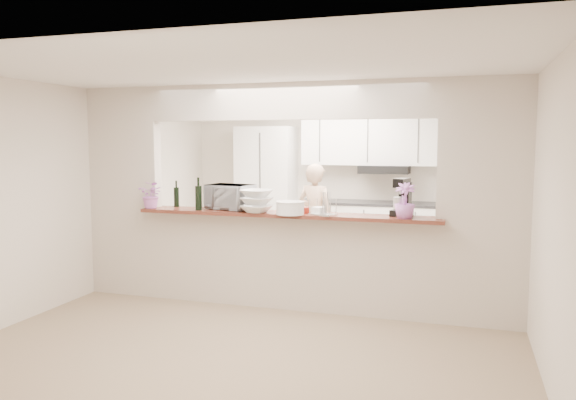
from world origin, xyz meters
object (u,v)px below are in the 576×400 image
at_px(refrigerator, 476,212).
at_px(toaster_oven, 230,197).
at_px(stand_mixer, 402,199).
at_px(person, 315,218).

bearing_deg(refrigerator, toaster_oven, -136.61).
relative_size(toaster_oven, stand_mixer, 1.30).
relative_size(toaster_oven, person, 0.33).
xyz_separation_m(stand_mixer, person, (-1.40, 1.76, -0.49)).
bearing_deg(toaster_oven, refrigerator, 55.28).
bearing_deg(refrigerator, stand_mixer, -107.11).
relative_size(refrigerator, toaster_oven, 3.31).
xyz_separation_m(refrigerator, stand_mixer, (-0.80, -2.59, 0.42)).
bearing_deg(person, toaster_oven, 89.37).
distance_m(refrigerator, stand_mixer, 2.74).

